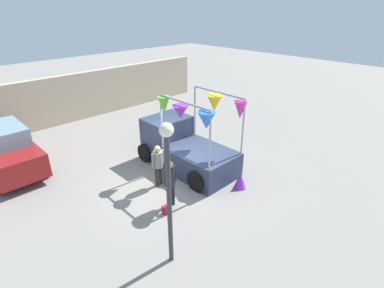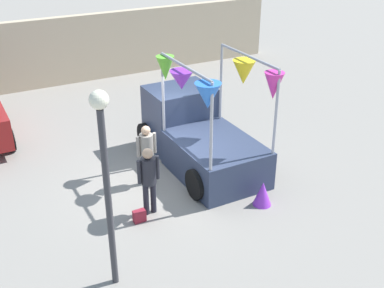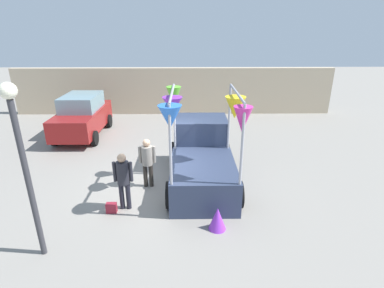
{
  "view_description": "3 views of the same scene",
  "coord_description": "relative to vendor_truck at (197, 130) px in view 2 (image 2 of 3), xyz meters",
  "views": [
    {
      "loc": [
        -6.07,
        -7.42,
        6.08
      ],
      "look_at": [
        0.76,
        -0.42,
        1.45
      ],
      "focal_mm": 28.0,
      "sensor_mm": 36.0,
      "label": 1
    },
    {
      "loc": [
        -4.46,
        -9.73,
        6.38
      ],
      "look_at": [
        0.52,
        -0.52,
        1.16
      ],
      "focal_mm": 45.0,
      "sensor_mm": 36.0,
      "label": 2
    },
    {
      "loc": [
        0.84,
        -8.31,
        4.75
      ],
      "look_at": [
        0.95,
        -0.02,
        1.48
      ],
      "focal_mm": 28.0,
      "sensor_mm": 36.0,
      "label": 3
    }
  ],
  "objects": [
    {
      "name": "person_vendor",
      "position": [
        -1.69,
        -0.51,
        0.06
      ],
      "size": [
        0.53,
        0.34,
        1.59
      ],
      "color": "#2D2823",
      "rests_on": "ground"
    },
    {
      "name": "street_lamp",
      "position": [
        -3.68,
        -3.51,
        1.61
      ],
      "size": [
        0.32,
        0.32,
        3.83
      ],
      "color": "#333338",
      "rests_on": "ground"
    },
    {
      "name": "person_customer",
      "position": [
        -2.18,
        -1.74,
        0.1
      ],
      "size": [
        0.53,
        0.34,
        1.65
      ],
      "color": "black",
      "rests_on": "ground"
    },
    {
      "name": "brick_boundary_wall",
      "position": [
        -1.26,
        8.1,
        0.4
      ],
      "size": [
        18.0,
        0.36,
        2.6
      ],
      "primitive_type": "cube",
      "color": "tan",
      "rests_on": "ground"
    },
    {
      "name": "folded_kite_bundle_violet",
      "position": [
        0.29,
        -2.69,
        -0.6
      ],
      "size": [
        0.57,
        0.57,
        0.6
      ],
      "primitive_type": "cone",
      "rotation": [
        0.0,
        0.0,
        0.35
      ],
      "color": "purple",
      "rests_on": "ground"
    },
    {
      "name": "ground_plane",
      "position": [
        -1.26,
        -0.6,
        -0.9
      ],
      "size": [
        60.0,
        60.0,
        0.0
      ],
      "primitive_type": "plane",
      "color": "gray"
    },
    {
      "name": "handbag",
      "position": [
        -2.53,
        -1.94,
        -0.76
      ],
      "size": [
        0.28,
        0.16,
        0.28
      ],
      "primitive_type": "cube",
      "color": "maroon",
      "rests_on": "ground"
    },
    {
      "name": "vendor_truck",
      "position": [
        0.0,
        0.0,
        0.0
      ],
      "size": [
        2.52,
        4.18,
        3.12
      ],
      "color": "#2D3851",
      "rests_on": "ground"
    }
  ]
}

